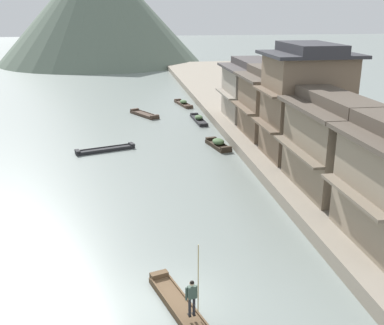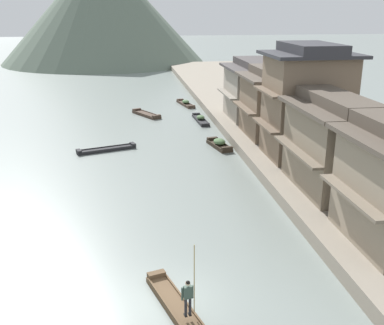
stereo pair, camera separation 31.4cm
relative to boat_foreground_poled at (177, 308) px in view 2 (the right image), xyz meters
name	(u,v)px [view 2 (the right image)]	position (x,y,z in m)	size (l,w,h in m)	color
ground_plane	(172,299)	(-0.15, 0.91, -0.16)	(400.00, 400.00, 0.00)	gray
riverbank_right	(298,120)	(16.69, 30.91, 0.26)	(18.00, 110.00, 0.83)	gray
boat_foreground_poled	(177,308)	(0.00, 0.00, 0.00)	(2.37, 5.28, 0.48)	brown
boatman_person	(188,294)	(0.32, -1.00, 1.33)	(0.55, 0.31, 3.04)	black
boat_moored_nearest	(107,149)	(-3.61, 23.77, -0.02)	(5.27, 2.50, 0.40)	#232326
boat_moored_second	(146,114)	(0.59, 37.44, 0.00)	(3.27, 4.72, 0.47)	#423328
boat_moored_third	(201,119)	(6.44, 33.76, 0.06)	(1.20, 5.53, 0.68)	#232326
boat_moored_far	(219,144)	(6.48, 23.35, 0.16)	(1.84, 3.83, 0.82)	#33281E
boat_midriver_drifting	(186,103)	(5.96, 42.95, 0.08)	(1.93, 5.01, 0.70)	#423328
house_waterfront_second	(333,143)	(11.21, 10.54, 3.67)	(5.27, 7.95, 6.14)	#7F705B
house_waterfront_tall	(307,102)	(12.04, 17.38, 4.98)	(6.94, 6.00, 8.74)	#75604C
house_waterfront_narrow	(271,103)	(11.37, 24.10, 3.68)	(5.59, 7.00, 6.14)	#75604C
house_waterfront_far	(255,89)	(11.86, 31.32, 3.67)	(6.56, 7.43, 6.14)	gray
hill_far_west	(102,6)	(-6.05, 96.99, 12.19)	(46.10, 46.10, 24.70)	#5B6B5B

